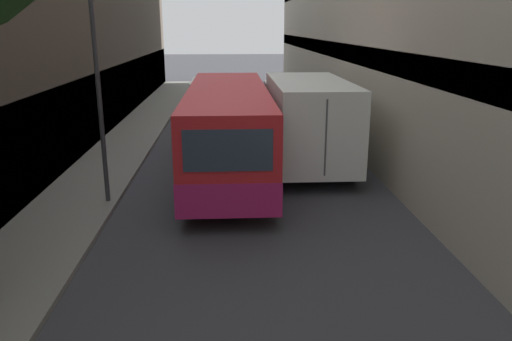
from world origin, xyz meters
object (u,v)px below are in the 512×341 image
object	(u,v)px
bus	(228,128)
street_lamp	(91,3)
box_truck	(305,116)
panel_van	(210,94)

from	to	relation	value
bus	street_lamp	xyz separation A→B (m)	(-3.27, -2.92, 3.70)
bus	street_lamp	bearing A→B (deg)	-138.21
bus	street_lamp	world-z (taller)	street_lamp
bus	box_truck	bearing A→B (deg)	28.31
bus	panel_van	distance (m)	11.88
bus	panel_van	size ratio (longest dim) A/B	2.40
panel_van	street_lamp	distance (m)	15.50
box_truck	panel_van	world-z (taller)	box_truck
box_truck	bus	bearing A→B (deg)	-151.69
bus	street_lamp	size ratio (longest dim) A/B	1.40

